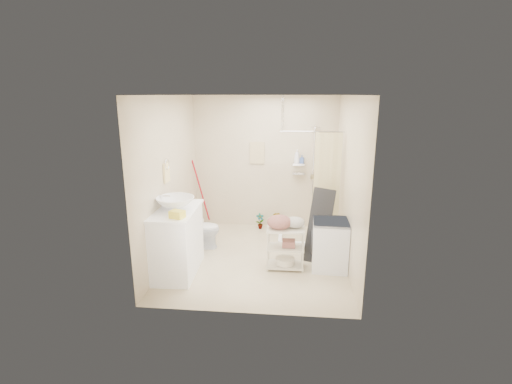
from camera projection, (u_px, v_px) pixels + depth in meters
floor at (257, 258)px, 6.11m from camera, size 3.20×3.20×0.00m
ceiling at (257, 95)px, 5.44m from camera, size 2.80×3.20×0.04m
wall_back at (265, 163)px, 7.31m from camera, size 2.80×0.04×2.60m
wall_front at (245, 213)px, 4.23m from camera, size 2.80×0.04×2.60m
wall_left at (170, 179)px, 5.90m from camera, size 0.04×3.20×2.60m
wall_right at (349, 183)px, 5.65m from camera, size 0.04×3.20×2.60m
vanity at (176, 241)px, 5.52m from camera, size 0.66×1.14×0.99m
sink at (175, 203)px, 5.36m from camera, size 0.65×0.65×0.19m
counter_basket at (177, 214)px, 5.01m from camera, size 0.22×0.20×0.10m
floor_basket at (177, 277)px, 5.32m from camera, size 0.31×0.26×0.14m
toilet at (200, 228)px, 6.46m from camera, size 0.70×0.42×0.69m
mop at (200, 193)px, 7.46m from camera, size 0.16×0.16×1.36m
potted_plant_a at (260, 221)px, 7.40m from camera, size 0.20×0.18×0.32m
potted_plant_b at (276, 221)px, 7.36m from camera, size 0.25×0.23×0.36m
hanging_towel at (257, 153)px, 7.26m from camera, size 0.28×0.03×0.42m
towel_ring at (167, 171)px, 5.67m from camera, size 0.04×0.22×0.34m
tp_holder at (175, 213)px, 6.10m from camera, size 0.08×0.12×0.14m
shower at (309, 182)px, 6.77m from camera, size 1.10×1.10×2.10m
shampoo_bottle_a at (297, 156)px, 7.14m from camera, size 0.10×0.10×0.26m
shampoo_bottle_b at (302, 159)px, 7.15m from camera, size 0.09×0.09×0.16m
washing_machine at (330, 244)px, 5.67m from camera, size 0.55×0.57×0.77m
laundry_rack at (285, 244)px, 5.66m from camera, size 0.57×0.33×0.78m
ironing_board at (319, 225)px, 5.82m from camera, size 0.35×0.11×1.23m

